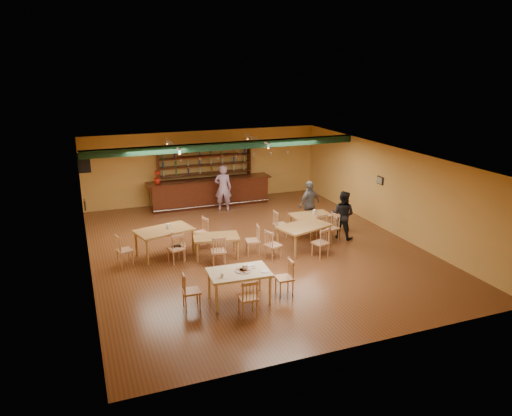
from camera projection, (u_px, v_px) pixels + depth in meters
name	position (u px, v px, depth m)	size (l,w,h in m)	color
floor	(254.00, 248.00, 15.58)	(12.00, 12.00, 0.00)	brown
ceiling_beam	(227.00, 146.00, 17.25)	(10.00, 0.30, 0.25)	black
track_rail_left	(173.00, 144.00, 17.16)	(0.05, 2.50, 0.05)	silver
track_rail_right	(257.00, 139.00, 18.24)	(0.05, 2.50, 0.05)	silver
ac_unit	(84.00, 162.00, 17.02)	(0.34, 0.70, 0.48)	silver
picture_left	(85.00, 205.00, 14.29)	(0.04, 0.34, 0.28)	black
picture_right	(380.00, 180.00, 17.22)	(0.04, 0.34, 0.28)	black
bar_counter	(210.00, 192.00, 20.01)	(5.14, 0.85, 1.13)	#36190A
back_bar_hutch	(205.00, 176.00, 20.41)	(3.98, 0.40, 2.28)	#36190A
poinsettia	(157.00, 177.00, 19.06)	(0.29, 0.29, 0.52)	#B42110
dining_table_a	(165.00, 242.00, 14.93)	(1.67, 1.00, 0.84)	#AE763D
dining_table_b	(310.00, 224.00, 16.86)	(1.37, 0.82, 0.69)	#AE763D
dining_table_c	(216.00, 246.00, 14.80)	(1.36, 0.82, 0.68)	#AE763D
dining_table_d	(304.00, 238.00, 15.35)	(1.62, 0.97, 0.81)	#AE763D
near_table	(239.00, 286.00, 12.04)	(1.50, 0.97, 0.80)	beige
pizza_tray	(243.00, 270.00, 11.96)	(0.40, 0.40, 0.01)	silver
parmesan_shaker	(222.00, 275.00, 11.60)	(0.07, 0.07, 0.11)	#EAE5C6
napkin_stack	(250.00, 265.00, 12.24)	(0.20, 0.15, 0.03)	white
pizza_server	(249.00, 268.00, 12.06)	(0.32, 0.09, 0.00)	silver
side_plate	(265.00, 271.00, 11.93)	(0.22, 0.22, 0.01)	white
patron_bar	(223.00, 188.00, 19.28)	(0.68, 0.44, 1.85)	#82499E
patron_right_a	(343.00, 215.00, 16.27)	(0.80, 0.62, 1.64)	black
patron_right_b	(309.00, 204.00, 17.42)	(0.99, 0.41, 1.69)	slate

